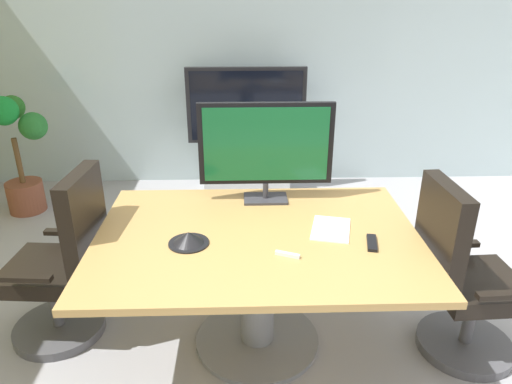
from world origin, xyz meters
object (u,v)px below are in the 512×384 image
at_px(office_chair_left, 64,271).
at_px(conference_phone, 188,239).
at_px(office_chair_right, 461,286).
at_px(potted_plant, 17,149).
at_px(conference_table, 257,263).
at_px(wall_display_unit, 247,151).
at_px(remote_control, 372,243).
at_px(tv_monitor, 266,147).

distance_m(office_chair_left, conference_phone, 0.88).
distance_m(office_chair_right, potted_plant, 3.91).
xyz_separation_m(conference_table, wall_display_unit, (-0.03, 2.39, -0.13)).
height_order(office_chair_left, potted_plant, potted_plant).
xyz_separation_m(potted_plant, remote_control, (2.78, -2.05, 0.12)).
bearing_deg(remote_control, wall_display_unit, 116.09).
xyz_separation_m(office_chair_right, tv_monitor, (-1.09, 0.58, 0.66)).
relative_size(conference_table, office_chair_left, 1.66).
bearing_deg(potted_plant, tv_monitor, -32.88).
xyz_separation_m(conference_table, office_chair_right, (1.16, -0.11, -0.11)).
xyz_separation_m(wall_display_unit, remote_control, (0.64, -2.52, 0.32)).
bearing_deg(conference_phone, remote_control, -2.18).
bearing_deg(potted_plant, wall_display_unit, 12.27).
relative_size(office_chair_right, potted_plant, 0.94).
distance_m(tv_monitor, wall_display_unit, 2.03).
distance_m(office_chair_right, remote_control, 0.63).
distance_m(tv_monitor, conference_phone, 0.79).
bearing_deg(remote_control, conference_table, 179.86).
distance_m(wall_display_unit, remote_control, 2.62).
bearing_deg(remote_control, office_chair_left, -176.30).
bearing_deg(conference_phone, conference_table, 13.75).
bearing_deg(wall_display_unit, conference_table, -89.26).
bearing_deg(conference_phone, office_chair_right, -0.53).
distance_m(conference_table, conference_phone, 0.44).
xyz_separation_m(tv_monitor, remote_control, (0.54, -0.60, -0.35)).
height_order(conference_table, conference_phone, conference_phone).
xyz_separation_m(potted_plant, conference_phone, (1.80, -2.01, 0.15)).
height_order(potted_plant, conference_phone, potted_plant).
relative_size(office_chair_right, tv_monitor, 1.30).
bearing_deg(tv_monitor, potted_plant, 147.12).
height_order(conference_table, wall_display_unit, wall_display_unit).
distance_m(conference_table, office_chair_right, 1.17).
xyz_separation_m(office_chair_left, remote_control, (1.77, -0.25, 0.31)).
distance_m(potted_plant, remote_control, 3.46).
xyz_separation_m(office_chair_left, tv_monitor, (1.23, 0.35, 0.66)).
relative_size(tv_monitor, remote_control, 4.94).
xyz_separation_m(office_chair_right, conference_phone, (-1.53, 0.01, 0.33)).
distance_m(office_chair_left, potted_plant, 2.07).
xyz_separation_m(office_chair_right, potted_plant, (-3.33, 2.03, 0.19)).
height_order(tv_monitor, wall_display_unit, tv_monitor).
bearing_deg(conference_table, conference_phone, -166.25).
bearing_deg(conference_table, tv_monitor, 81.75).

